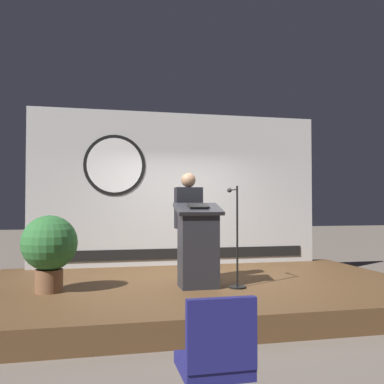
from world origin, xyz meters
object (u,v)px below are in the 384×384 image
object	(u,v)px
podium	(198,246)
audience_chair_left	(216,356)
microphone_stand	(236,252)
potted_plant	(49,246)
speaker_person	(188,226)

from	to	relation	value
podium	audience_chair_left	bearing A→B (deg)	-101.40
microphone_stand	potted_plant	size ratio (longest dim) A/B	1.40
potted_plant	audience_chair_left	distance (m)	3.60
potted_plant	audience_chair_left	size ratio (longest dim) A/B	1.14
speaker_person	audience_chair_left	bearing A→B (deg)	-99.36
podium	speaker_person	distance (m)	0.55
podium	speaker_person	bearing A→B (deg)	94.54
podium	microphone_stand	world-z (taller)	microphone_stand
podium	microphone_stand	xyz separation A→B (m)	(0.52, -0.10, -0.08)
speaker_person	potted_plant	size ratio (longest dim) A/B	1.61
audience_chair_left	microphone_stand	bearing A→B (deg)	69.27
microphone_stand	podium	bearing A→B (deg)	169.12
speaker_person	audience_chair_left	distance (m)	3.77
podium	audience_chair_left	xyz separation A→B (m)	(-0.64, -3.18, -0.38)
speaker_person	microphone_stand	size ratio (longest dim) A/B	1.15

